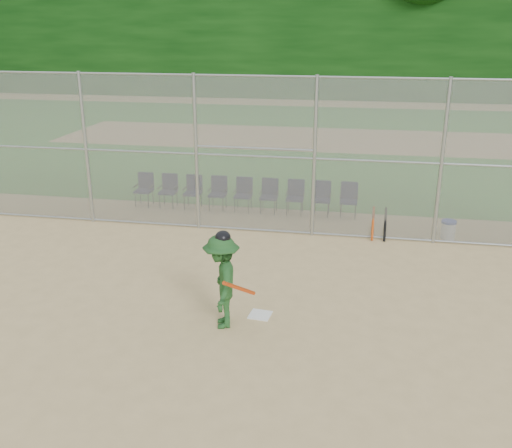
% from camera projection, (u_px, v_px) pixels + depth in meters
% --- Properties ---
extents(ground, '(100.00, 100.00, 0.00)m').
position_uv_depth(ground, '(231.00, 328.00, 10.15)').
color(ground, tan).
rests_on(ground, ground).
extents(grass_strip, '(100.00, 100.00, 0.00)m').
position_uv_depth(grass_strip, '(315.00, 139.00, 26.85)').
color(grass_strip, '#27691F').
rests_on(grass_strip, ground).
extents(dirt_patch_far, '(24.00, 24.00, 0.00)m').
position_uv_depth(dirt_patch_far, '(315.00, 139.00, 26.85)').
color(dirt_patch_far, tan).
rests_on(dirt_patch_far, ground).
extents(backstop_fence, '(16.09, 0.09, 4.00)m').
position_uv_depth(backstop_fence, '(274.00, 154.00, 14.10)').
color(backstop_fence, gray).
rests_on(backstop_fence, ground).
extents(treeline, '(81.00, 60.00, 11.00)m').
position_uv_depth(treeline, '(323.00, 15.00, 26.88)').
color(treeline, black).
rests_on(treeline, ground).
extents(home_plate, '(0.43, 0.43, 0.02)m').
position_uv_depth(home_plate, '(260.00, 315.00, 10.58)').
color(home_plate, white).
rests_on(home_plate, ground).
extents(batter_at_plate, '(1.07, 1.35, 1.80)m').
position_uv_depth(batter_at_plate, '(222.00, 281.00, 9.97)').
color(batter_at_plate, '#1E4D20').
rests_on(batter_at_plate, ground).
extents(water_cooler, '(0.37, 0.37, 0.47)m').
position_uv_depth(water_cooler, '(448.00, 229.00, 14.31)').
color(water_cooler, white).
rests_on(water_cooler, ground).
extents(spare_bats, '(0.36, 0.36, 0.82)m').
position_uv_depth(spare_bats, '(379.00, 224.00, 14.19)').
color(spare_bats, '#D84C14').
rests_on(spare_bats, ground).
extents(chair_0, '(0.54, 0.52, 0.96)m').
position_uv_depth(chair_0, '(144.00, 190.00, 16.84)').
color(chair_0, '#0E1235').
rests_on(chair_0, ground).
extents(chair_1, '(0.54, 0.52, 0.96)m').
position_uv_depth(chair_1, '(168.00, 191.00, 16.71)').
color(chair_1, '#0E1235').
rests_on(chair_1, ground).
extents(chair_2, '(0.54, 0.52, 0.96)m').
position_uv_depth(chair_2, '(193.00, 192.00, 16.58)').
color(chair_2, '#0E1235').
rests_on(chair_2, ground).
extents(chair_3, '(0.54, 0.52, 0.96)m').
position_uv_depth(chair_3, '(218.00, 194.00, 16.46)').
color(chair_3, '#0E1235').
rests_on(chair_3, ground).
extents(chair_4, '(0.54, 0.52, 0.96)m').
position_uv_depth(chair_4, '(243.00, 195.00, 16.33)').
color(chair_4, '#0E1235').
rests_on(chair_4, ground).
extents(chair_5, '(0.54, 0.52, 0.96)m').
position_uv_depth(chair_5, '(269.00, 196.00, 16.20)').
color(chair_5, '#0E1235').
rests_on(chair_5, ground).
extents(chair_6, '(0.54, 0.52, 0.96)m').
position_uv_depth(chair_6, '(295.00, 198.00, 16.08)').
color(chair_6, '#0E1235').
rests_on(chair_6, ground).
extents(chair_7, '(0.54, 0.52, 0.96)m').
position_uv_depth(chair_7, '(322.00, 199.00, 15.95)').
color(chair_7, '#0E1235').
rests_on(chair_7, ground).
extents(chair_8, '(0.54, 0.52, 0.96)m').
position_uv_depth(chair_8, '(349.00, 201.00, 15.82)').
color(chair_8, '#0E1235').
rests_on(chair_8, ground).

